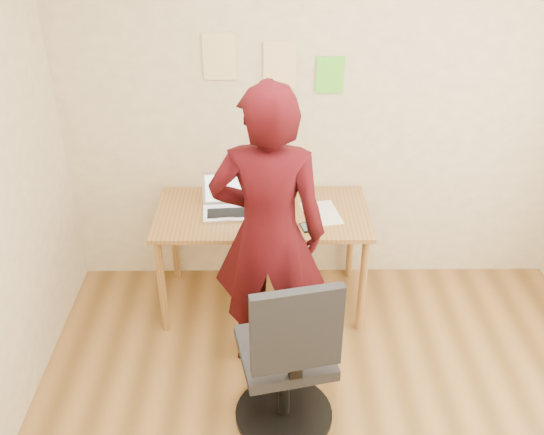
{
  "coord_description": "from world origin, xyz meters",
  "views": [
    {
      "loc": [
        -0.36,
        -2.06,
        2.74
      ],
      "look_at": [
        -0.33,
        0.95,
        0.95
      ],
      "focal_mm": 40.0,
      "sensor_mm": 36.0,
      "label": 1
    }
  ],
  "objects_px": {
    "desk": "(262,223)",
    "phone": "(306,227)",
    "laptop": "(227,203)",
    "person": "(268,235)",
    "office_chair": "(288,366)"
  },
  "relations": [
    {
      "from": "desk",
      "to": "office_chair",
      "type": "relative_size",
      "value": 1.32
    },
    {
      "from": "office_chair",
      "to": "person",
      "type": "relative_size",
      "value": 0.59
    },
    {
      "from": "desk",
      "to": "phone",
      "type": "bearing_deg",
      "value": -37.12
    },
    {
      "from": "phone",
      "to": "person",
      "type": "xyz_separation_m",
      "value": [
        -0.24,
        -0.34,
        0.16
      ]
    },
    {
      "from": "laptop",
      "to": "office_chair",
      "type": "distance_m",
      "value": 1.24
    },
    {
      "from": "office_chair",
      "to": "person",
      "type": "distance_m",
      "value": 0.73
    },
    {
      "from": "desk",
      "to": "person",
      "type": "bearing_deg",
      "value": -85.86
    },
    {
      "from": "desk",
      "to": "office_chair",
      "type": "xyz_separation_m",
      "value": [
        0.14,
        -1.12,
        -0.2
      ]
    },
    {
      "from": "desk",
      "to": "office_chair",
      "type": "distance_m",
      "value": 1.14
    },
    {
      "from": "person",
      "to": "desk",
      "type": "bearing_deg",
      "value": -81.46
    },
    {
      "from": "office_chair",
      "to": "phone",
      "type": "bearing_deg",
      "value": 68.97
    },
    {
      "from": "phone",
      "to": "office_chair",
      "type": "height_order",
      "value": "office_chair"
    },
    {
      "from": "laptop",
      "to": "phone",
      "type": "bearing_deg",
      "value": -28.73
    },
    {
      "from": "laptop",
      "to": "office_chair",
      "type": "xyz_separation_m",
      "value": [
        0.37,
        -1.14,
        -0.34
      ]
    },
    {
      "from": "phone",
      "to": "person",
      "type": "distance_m",
      "value": 0.44
    }
  ]
}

